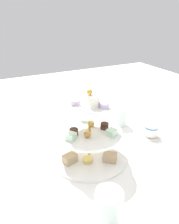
{
  "coord_description": "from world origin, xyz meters",
  "views": [
    {
      "loc": [
        0.59,
        -0.29,
        0.5
      ],
      "look_at": [
        0.0,
        0.0,
        0.18
      ],
      "focal_mm": 34.32,
      "sensor_mm": 36.0,
      "label": 1
    }
  ],
  "objects_px": {
    "tiered_serving_stand": "(90,138)",
    "water_glass_short_left": "(121,117)",
    "water_glass_tall_right": "(109,209)",
    "teacup_with_saucer": "(151,131)"
  },
  "relations": [
    {
      "from": "water_glass_tall_right",
      "to": "teacup_with_saucer",
      "type": "height_order",
      "value": "water_glass_tall_right"
    },
    {
      "from": "tiered_serving_stand",
      "to": "water_glass_tall_right",
      "type": "height_order",
      "value": "tiered_serving_stand"
    },
    {
      "from": "water_glass_short_left",
      "to": "teacup_with_saucer",
      "type": "bearing_deg",
      "value": 22.25
    },
    {
      "from": "water_glass_tall_right",
      "to": "water_glass_short_left",
      "type": "relative_size",
      "value": 1.33
    },
    {
      "from": "tiered_serving_stand",
      "to": "teacup_with_saucer",
      "type": "relative_size",
      "value": 3.14
    },
    {
      "from": "tiered_serving_stand",
      "to": "water_glass_tall_right",
      "type": "bearing_deg",
      "value": -17.17
    },
    {
      "from": "teacup_with_saucer",
      "to": "water_glass_tall_right",
      "type": "bearing_deg",
      "value": -53.71
    },
    {
      "from": "water_glass_tall_right",
      "to": "teacup_with_saucer",
      "type": "relative_size",
      "value": 1.23
    },
    {
      "from": "water_glass_short_left",
      "to": "tiered_serving_stand",
      "type": "bearing_deg",
      "value": -57.15
    },
    {
      "from": "tiered_serving_stand",
      "to": "water_glass_short_left",
      "type": "xyz_separation_m",
      "value": [
        -0.16,
        0.24,
        -0.04
      ]
    }
  ]
}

